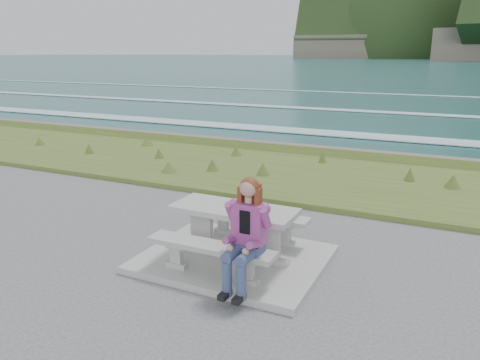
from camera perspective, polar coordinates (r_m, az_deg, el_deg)
The scene contains 8 objects.
concrete_slab at distance 6.99m, azimuth -0.72°, elevation -9.57°, with size 2.60×2.10×0.10m, color gray.
picnic_table at distance 6.75m, azimuth -0.74°, elevation -4.68°, with size 1.80×0.75×0.75m.
bench_landward at distance 6.26m, azimuth -3.60°, elevation -8.66°, with size 1.80×0.35×0.45m.
bench_seaward at distance 7.43m, azimuth 1.66°, elevation -4.71°, with size 1.80×0.35×0.45m.
grass_verge at distance 11.45m, azimuth 10.42°, elevation -0.10°, with size 160.00×4.50×0.22m, color #36531F.
shore_drop at distance 14.19m, azimuth 13.55°, elevation 2.71°, with size 160.00×0.80×2.20m, color brown.
ocean at distance 31.26m, azimuth 20.19°, elevation 5.66°, with size 1600.00×1600.00×0.09m.
seated_woman at distance 5.85m, azimuth 0.44°, elevation -8.54°, with size 0.42×0.72×1.42m.
Camera 1 is at (2.82, -5.68, 2.99)m, focal length 35.00 mm.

